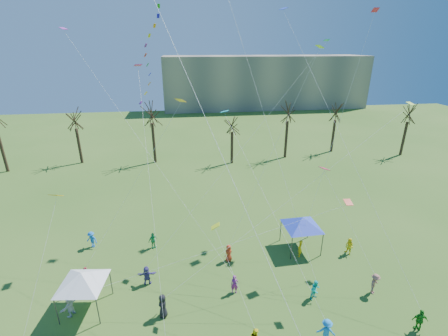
{
  "coord_description": "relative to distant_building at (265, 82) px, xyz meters",
  "views": [
    {
      "loc": [
        -3.2,
        -12.64,
        18.08
      ],
      "look_at": [
        -0.81,
        5.0,
        11.0
      ],
      "focal_mm": 25.0,
      "sensor_mm": 36.0,
      "label": 1
    }
  ],
  "objects": [
    {
      "name": "small_kites_aloft",
      "position": [
        -19.68,
        -69.65,
        6.1
      ],
      "size": [
        29.54,
        17.31,
        32.43
      ],
      "color": "#F9AD0D",
      "rests_on": "ground"
    },
    {
      "name": "festival_crowd",
      "position": [
        -23.28,
        -76.06,
        -6.66
      ],
      "size": [
        26.17,
        13.7,
        1.85
      ],
      "color": "red",
      "rests_on": "ground"
    },
    {
      "name": "canopy_tent_blue",
      "position": [
        -14.72,
        -70.98,
        -4.66
      ],
      "size": [
        4.48,
        4.48,
        3.36
      ],
      "color": "#3F3F44",
      "rests_on": "ground"
    },
    {
      "name": "canopy_tent_white",
      "position": [
        -32.8,
        -75.94,
        -4.76
      ],
      "size": [
        4.29,
        4.29,
        3.23
      ],
      "color": "#3F3F44",
      "rests_on": "ground"
    },
    {
      "name": "bare_tree_row",
      "position": [
        -22.06,
        -45.86,
        -0.6
      ],
      "size": [
        70.1,
        8.57,
        10.7
      ],
      "color": "black",
      "rests_on": "ground"
    },
    {
      "name": "big_box_kite",
      "position": [
        -26.75,
        -73.76,
        10.08
      ],
      "size": [
        4.88,
        6.98,
        23.73
      ],
      "color": "red",
      "rests_on": "ground"
    },
    {
      "name": "distant_building",
      "position": [
        0.0,
        0.0,
        0.0
      ],
      "size": [
        60.0,
        14.0,
        15.0
      ],
      "primitive_type": "cube",
      "color": "gray",
      "rests_on": "ground"
    }
  ]
}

